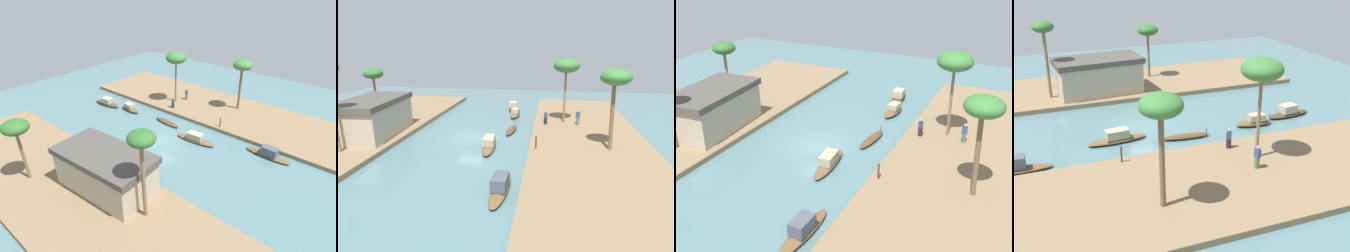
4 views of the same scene
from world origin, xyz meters
The scene contains 16 objects.
river_water centered at (0.00, 0.00, 0.00)m, with size 63.64×63.64×0.00m, color slate.
riverbank_left centered at (0.00, -11.92, 0.23)m, with size 39.79×11.13×0.45m, color #846B4C.
riverbank_right centered at (0.00, 11.92, 0.23)m, with size 39.79×11.13×0.45m, color #846B4C.
sampan_near_left_bank centered at (2.69, -3.96, 0.19)m, with size 4.08×1.23×0.80m.
sampan_upstream_small centered at (-10.64, -5.05, 0.44)m, with size 5.00×1.28×1.23m.
sampan_midstream centered at (-2.78, -2.62, 0.40)m, with size 5.02×1.53×1.10m.
sampan_foreground centered at (13.48, -2.73, 0.41)m, with size 4.55×1.65×1.16m.
sampan_open_hull centered at (9.37, -3.59, 0.41)m, with size 3.46×1.36×1.08m.
person_on_near_bank centered at (5.05, -11.31, 1.24)m, with size 0.41×0.50×1.70m.
person_by_mooring centered at (4.72, -7.66, 1.08)m, with size 0.54×0.54×1.57m.
mooring_post centered at (-3.48, -6.99, 1.06)m, with size 0.14×0.14×1.22m, color #4C3823.
palm_tree_left_near centered at (-2.56, -13.35, 6.53)m, with size 2.54×2.54×7.02m.
palm_tree_left_far centered at (5.92, -9.75, 6.94)m, with size 2.95×2.95×7.39m.
palm_tree_right_tall centered at (-6.69, 9.79, 7.11)m, with size 2.07×2.07×7.68m.
palm_tree_right_short centered at (4.96, 13.47, 5.71)m, with size 2.34×2.34×6.07m.
riverside_building centered at (-1.72, 9.52, 2.33)m, with size 9.16×5.39×3.70m.
Camera 4 is at (-9.55, -34.37, 14.76)m, focal length 46.40 mm.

